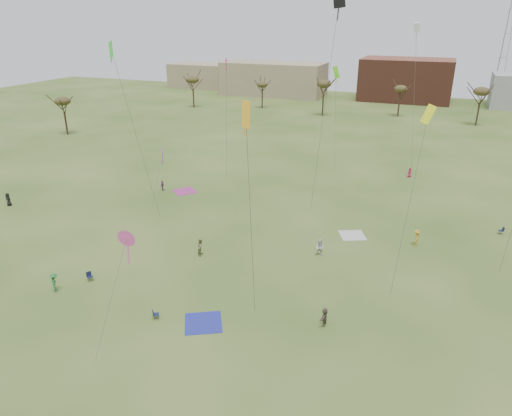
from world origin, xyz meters
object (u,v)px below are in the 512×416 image
at_px(camp_chair_left, 90,278).
at_px(camp_chair_center, 156,316).
at_px(flyer_near_center, 55,282).
at_px(camp_chair_right, 501,232).
at_px(radio_tower, 507,33).

height_order(camp_chair_left, camp_chair_center, same).
height_order(flyer_near_center, camp_chair_right, flyer_near_center).
bearing_deg(radio_tower, camp_chair_center, -104.93).
xyz_separation_m(flyer_near_center, camp_chair_left, (1.74, 2.64, -0.65)).
bearing_deg(camp_chair_left, radio_tower, 7.11).
distance_m(flyer_near_center, radio_tower, 135.17).
bearing_deg(camp_chair_center, camp_chair_right, -81.84).
xyz_separation_m(camp_chair_left, camp_chair_center, (9.29, -2.89, 0.00)).
relative_size(camp_chair_left, radio_tower, 0.02).
bearing_deg(radio_tower, flyer_near_center, -109.53).
height_order(flyer_near_center, camp_chair_left, flyer_near_center).
bearing_deg(radio_tower, camp_chair_right, -93.14).
xyz_separation_m(camp_chair_center, radio_tower, (33.73, 126.47, 18.95)).
xyz_separation_m(camp_chair_center, camp_chair_right, (28.39, 29.01, 0.00)).
xyz_separation_m(camp_chair_right, radio_tower, (5.34, 97.46, 18.95)).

